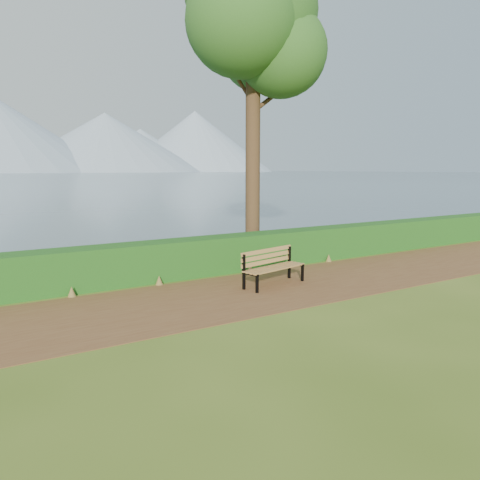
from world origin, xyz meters
TOP-DOWN VIEW (x-y plane):
  - ground at (0.00, 0.00)m, footprint 140.00×140.00m
  - path at (0.00, 0.30)m, footprint 40.00×3.40m
  - hedge at (0.00, 2.60)m, footprint 32.00×0.85m
  - bench at (1.30, 0.61)m, footprint 1.86×0.90m
  - tree at (2.67, 3.57)m, footprint 4.60×4.24m

SIDE VIEW (x-z plane):
  - ground at x=0.00m, z-range 0.00..0.00m
  - path at x=0.00m, z-range 0.00..0.01m
  - hedge at x=0.00m, z-range 0.00..1.00m
  - bench at x=1.30m, z-range 0.07..0.97m
  - tree at x=2.67m, z-range 2.35..11.99m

